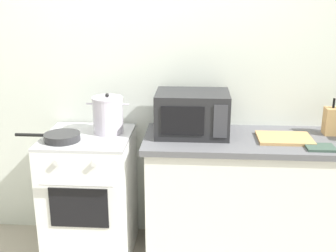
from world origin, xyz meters
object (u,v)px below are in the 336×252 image
at_px(cutting_board, 284,138).
at_px(oven_mitt, 320,147).
at_px(stock_pot, 108,115).
at_px(stove, 91,195).
at_px(knife_block, 334,121).
at_px(frying_pan, 61,137).
at_px(microwave, 192,113).

bearing_deg(cutting_board, oven_mitt, -39.62).
relative_size(cutting_board, oven_mitt, 2.00).
distance_m(stock_pot, cutting_board, 1.22).
distance_m(stove, knife_block, 1.80).
xyz_separation_m(stove, knife_block, (1.71, 0.14, 0.56)).
height_order(knife_block, oven_mitt, knife_block).
distance_m(frying_pan, microwave, 0.90).
bearing_deg(microwave, stove, -173.79).
bearing_deg(oven_mitt, stove, 174.13).
height_order(frying_pan, microwave, microwave).
bearing_deg(stock_pot, microwave, 0.33).
bearing_deg(frying_pan, knife_block, 7.97).
bearing_deg(frying_pan, cutting_board, 4.56).
distance_m(microwave, knife_block, 0.98).
height_order(microwave, oven_mitt, microwave).
height_order(stove, frying_pan, frying_pan).
height_order(cutting_board, knife_block, knife_block).
relative_size(stove, cutting_board, 2.56).
bearing_deg(cutting_board, frying_pan, -175.44).
distance_m(stock_pot, knife_block, 1.57).
distance_m(stock_pot, microwave, 0.59).
bearing_deg(frying_pan, microwave, 12.76).
bearing_deg(stove, cutting_board, 0.05).
bearing_deg(microwave, cutting_board, -7.13).
relative_size(stove, oven_mitt, 5.11).
bearing_deg(stove, microwave, 6.21).
bearing_deg(stove, oven_mitt, -5.87).
distance_m(stock_pot, frying_pan, 0.36).
distance_m(microwave, cutting_board, 0.64).
bearing_deg(stove, knife_block, 4.72).
relative_size(microwave, oven_mitt, 2.78).
xyz_separation_m(stock_pot, knife_block, (1.57, 0.07, -0.03)).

